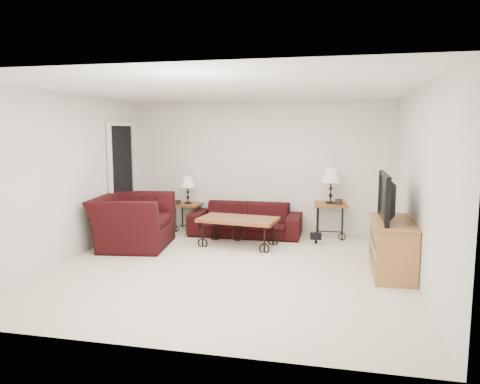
{
  "coord_description": "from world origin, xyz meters",
  "views": [
    {
      "loc": [
        1.48,
        -6.07,
        1.94
      ],
      "look_at": [
        0.0,
        0.7,
        1.0
      ],
      "focal_mm": 33.7,
      "sensor_mm": 36.0,
      "label": 1
    }
  ],
  "objects_px": {
    "coffee_table": "(238,232)",
    "backpack": "(316,233)",
    "side_table_right": "(330,220)",
    "armchair": "(133,221)",
    "side_table_left": "(188,217)",
    "lamp_left": "(188,190)",
    "television": "(393,197)",
    "tv_stand": "(392,247)",
    "lamp_right": "(331,186)",
    "sofa": "(245,219)"
  },
  "relations": [
    {
      "from": "coffee_table",
      "to": "backpack",
      "type": "height_order",
      "value": "coffee_table"
    },
    {
      "from": "side_table_right",
      "to": "armchair",
      "type": "distance_m",
      "value": 3.52
    },
    {
      "from": "side_table_left",
      "to": "lamp_left",
      "type": "height_order",
      "value": "lamp_left"
    },
    {
      "from": "lamp_left",
      "to": "coffee_table",
      "type": "bearing_deg",
      "value": -38.63
    },
    {
      "from": "side_table_right",
      "to": "coffee_table",
      "type": "bearing_deg",
      "value": -147.04
    },
    {
      "from": "television",
      "to": "tv_stand",
      "type": "bearing_deg",
      "value": 90.0
    },
    {
      "from": "side_table_left",
      "to": "lamp_right",
      "type": "xyz_separation_m",
      "value": [
        2.73,
        -0.0,
        0.69
      ]
    },
    {
      "from": "armchair",
      "to": "side_table_right",
      "type": "bearing_deg",
      "value": -74.54
    },
    {
      "from": "sofa",
      "to": "lamp_left",
      "type": "bearing_deg",
      "value": 171.36
    },
    {
      "from": "lamp_right",
      "to": "coffee_table",
      "type": "bearing_deg",
      "value": -147.04
    },
    {
      "from": "television",
      "to": "armchair",
      "type": "bearing_deg",
      "value": -98.3
    },
    {
      "from": "armchair",
      "to": "lamp_right",
      "type": "bearing_deg",
      "value": -74.54
    },
    {
      "from": "coffee_table",
      "to": "television",
      "type": "distance_m",
      "value": 2.69
    },
    {
      "from": "side_table_right",
      "to": "backpack",
      "type": "distance_m",
      "value": 0.6
    },
    {
      "from": "backpack",
      "to": "tv_stand",
      "type": "bearing_deg",
      "value": -49.38
    },
    {
      "from": "sofa",
      "to": "armchair",
      "type": "distance_m",
      "value": 2.08
    },
    {
      "from": "sofa",
      "to": "lamp_right",
      "type": "height_order",
      "value": "lamp_right"
    },
    {
      "from": "television",
      "to": "backpack",
      "type": "xyz_separation_m",
      "value": [
        -1.07,
        1.43,
        -0.86
      ]
    },
    {
      "from": "side_table_right",
      "to": "lamp_right",
      "type": "relative_size",
      "value": 1.0
    },
    {
      "from": "coffee_table",
      "to": "tv_stand",
      "type": "bearing_deg",
      "value": -22.82
    },
    {
      "from": "television",
      "to": "backpack",
      "type": "distance_m",
      "value": 1.99
    },
    {
      "from": "armchair",
      "to": "television",
      "type": "relative_size",
      "value": 1.21
    },
    {
      "from": "lamp_left",
      "to": "tv_stand",
      "type": "height_order",
      "value": "lamp_left"
    },
    {
      "from": "sofa",
      "to": "backpack",
      "type": "relative_size",
      "value": 5.33
    },
    {
      "from": "sofa",
      "to": "coffee_table",
      "type": "relative_size",
      "value": 1.6
    },
    {
      "from": "lamp_left",
      "to": "coffee_table",
      "type": "xyz_separation_m",
      "value": [
        1.22,
        -0.98,
        -0.56
      ]
    },
    {
      "from": "side_table_right",
      "to": "television",
      "type": "bearing_deg",
      "value": -66.75
    },
    {
      "from": "lamp_right",
      "to": "armchair",
      "type": "distance_m",
      "value": 3.56
    },
    {
      "from": "lamp_left",
      "to": "tv_stand",
      "type": "distance_m",
      "value": 4.13
    },
    {
      "from": "television",
      "to": "backpack",
      "type": "bearing_deg",
      "value": -143.29
    },
    {
      "from": "lamp_left",
      "to": "armchair",
      "type": "xyz_separation_m",
      "value": [
        -0.51,
        -1.38,
        -0.37
      ]
    },
    {
      "from": "sofa",
      "to": "television",
      "type": "xyz_separation_m",
      "value": [
        2.39,
        -1.8,
        0.76
      ]
    },
    {
      "from": "tv_stand",
      "to": "backpack",
      "type": "xyz_separation_m",
      "value": [
        -1.09,
        1.43,
        -0.18
      ]
    },
    {
      "from": "side_table_right",
      "to": "sofa",
      "type": "bearing_deg",
      "value": -173.36
    },
    {
      "from": "coffee_table",
      "to": "sofa",
      "type": "bearing_deg",
      "value": 92.77
    },
    {
      "from": "armchair",
      "to": "backpack",
      "type": "relative_size",
      "value": 3.44
    },
    {
      "from": "coffee_table",
      "to": "lamp_right",
      "type": "bearing_deg",
      "value": 32.96
    },
    {
      "from": "lamp_left",
      "to": "television",
      "type": "distance_m",
      "value": 4.1
    },
    {
      "from": "television",
      "to": "lamp_left",
      "type": "bearing_deg",
      "value": -118.91
    },
    {
      "from": "armchair",
      "to": "tv_stand",
      "type": "bearing_deg",
      "value": -105.91
    },
    {
      "from": "side_table_left",
      "to": "lamp_right",
      "type": "distance_m",
      "value": 2.82
    },
    {
      "from": "side_table_left",
      "to": "lamp_left",
      "type": "xyz_separation_m",
      "value": [
        0.0,
        0.0,
        0.54
      ]
    },
    {
      "from": "backpack",
      "to": "sofa",
      "type": "bearing_deg",
      "value": 168.07
    },
    {
      "from": "armchair",
      "to": "tv_stand",
      "type": "relative_size",
      "value": 1.08
    },
    {
      "from": "side_table_left",
      "to": "television",
      "type": "relative_size",
      "value": 0.49
    },
    {
      "from": "coffee_table",
      "to": "armchair",
      "type": "height_order",
      "value": "armchair"
    },
    {
      "from": "sofa",
      "to": "tv_stand",
      "type": "relative_size",
      "value": 1.67
    },
    {
      "from": "armchair",
      "to": "coffee_table",
      "type": "bearing_deg",
      "value": -84.5
    },
    {
      "from": "side_table_right",
      "to": "television",
      "type": "relative_size",
      "value": 0.58
    },
    {
      "from": "tv_stand",
      "to": "television",
      "type": "height_order",
      "value": "television"
    }
  ]
}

